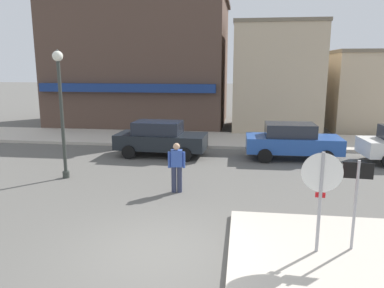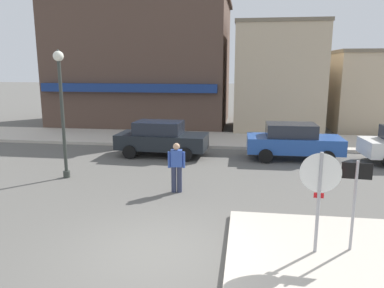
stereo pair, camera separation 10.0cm
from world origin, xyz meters
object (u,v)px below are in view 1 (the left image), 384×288
(one_way_sign, at_px, (356,196))
(parked_car_second, at_px, (292,141))
(pedestrian_crossing_near, at_px, (177,166))
(stop_sign, at_px, (321,189))
(parked_car_nearest, at_px, (160,138))
(lamp_post, at_px, (60,96))

(one_way_sign, xyz_separation_m, parked_car_second, (-0.22, 8.53, -0.52))
(pedestrian_crossing_near, bearing_deg, stop_sign, -45.73)
(stop_sign, bearing_deg, one_way_sign, 15.05)
(parked_car_nearest, bearing_deg, parked_car_second, 1.61)
(lamp_post, bearing_deg, parked_car_nearest, 55.02)
(one_way_sign, distance_m, parked_car_second, 8.55)
(stop_sign, relative_size, parked_car_second, 0.57)
(one_way_sign, xyz_separation_m, parked_car_nearest, (-6.00, 8.37, -0.52))
(lamp_post, relative_size, pedestrian_crossing_near, 2.82)
(parked_car_nearest, bearing_deg, lamp_post, -124.98)
(one_way_sign, bearing_deg, lamp_post, 152.27)
(stop_sign, height_order, parked_car_nearest, stop_sign)
(lamp_post, bearing_deg, one_way_sign, -27.73)
(parked_car_second, height_order, pedestrian_crossing_near, pedestrian_crossing_near)
(stop_sign, xyz_separation_m, lamp_post, (-7.91, 4.76, 1.44))
(stop_sign, relative_size, pedestrian_crossing_near, 1.43)
(stop_sign, distance_m, pedestrian_crossing_near, 5.27)
(stop_sign, distance_m, lamp_post, 9.34)
(stop_sign, distance_m, parked_car_second, 8.78)
(parked_car_nearest, distance_m, pedestrian_crossing_near, 5.08)
(one_way_sign, relative_size, lamp_post, 0.46)
(parked_car_nearest, bearing_deg, one_way_sign, -54.37)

